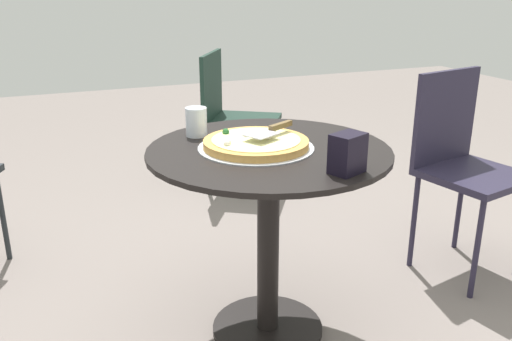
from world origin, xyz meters
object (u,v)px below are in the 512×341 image
pizza_server (271,129)px  napkin_dispenser (348,153)px  patio_table (268,202)px  pizza_on_tray (256,144)px  patio_chair_corner (462,157)px  drinking_cup (196,122)px  patio_chair_near (231,111)px

pizza_server → napkin_dispenser: 0.35m
patio_table → napkin_dispenser: (-0.31, -0.11, 0.25)m
pizza_on_tray → patio_table: bearing=-114.8°
pizza_server → patio_chair_corner: 0.99m
drinking_cup → patio_chair_corner: size_ratio=0.12×
pizza_server → patio_chair_near: bearing=-14.4°
pizza_on_tray → patio_chair_near: (1.46, -0.43, -0.24)m
pizza_on_tray → patio_chair_corner: bearing=-82.7°
drinking_cup → pizza_on_tray: bearing=-147.4°
pizza_server → patio_chair_corner: size_ratio=0.24×
patio_chair_near → patio_chair_corner: 1.45m
patio_chair_corner → patio_table: bearing=98.6°
patio_chair_near → patio_table: bearing=165.1°
pizza_server → drinking_cup: (0.21, 0.20, -0.00)m
patio_table → patio_chair_near: patio_chair_near is taller
napkin_dispenser → patio_chair_corner: size_ratio=0.13×
drinking_cup → patio_chair_near: (1.24, -0.57, -0.28)m
patio_table → pizza_server: size_ratio=3.91×
pizza_on_tray → napkin_dispenser: (-0.33, -0.15, 0.04)m
drinking_cup → patio_chair_near: 1.39m
drinking_cup → patio_table: bearing=-142.9°
patio_table → pizza_on_tray: (0.02, 0.04, 0.21)m
pizza_on_tray → drinking_cup: drinking_cup is taller
pizza_on_tray → patio_chair_near: bearing=-16.5°
drinking_cup → patio_chair_near: patio_chair_near is taller
pizza_server → napkin_dispenser: napkin_dispenser is taller
patio_table → pizza_on_tray: pizza_on_tray is taller
patio_table → drinking_cup: bearing=37.1°
patio_table → patio_chair_corner: size_ratio=0.93×
patio_table → patio_chair_corner: bearing=-81.4°
pizza_server → patio_chair_near: (1.45, -0.37, -0.28)m
patio_table → napkin_dispenser: bearing=-159.8°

